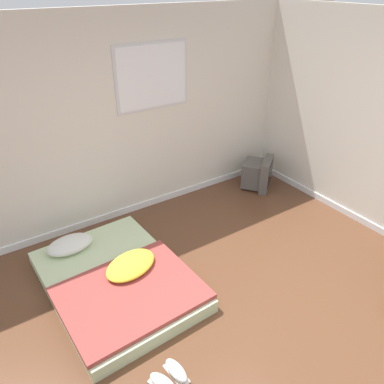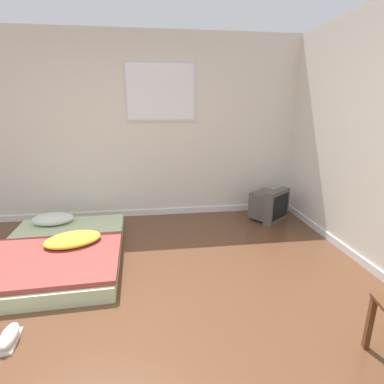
% 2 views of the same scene
% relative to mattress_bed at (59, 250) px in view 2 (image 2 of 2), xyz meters
% --- Properties ---
extents(ground_plane, '(20.00, 20.00, 0.00)m').
position_rel_mattress_bed_xyz_m(ground_plane, '(0.67, -1.33, -0.10)').
color(ground_plane, brown).
extents(wall_back, '(7.49, 0.08, 2.60)m').
position_rel_mattress_bed_xyz_m(wall_back, '(0.68, 1.29, 1.19)').
color(wall_back, silver).
rests_on(wall_back, ground_plane).
extents(mattress_bed, '(1.38, 1.88, 0.29)m').
position_rel_mattress_bed_xyz_m(mattress_bed, '(0.00, 0.00, 0.00)').
color(mattress_bed, beige).
rests_on(mattress_bed, ground_plane).
extents(crt_tv, '(0.60, 0.60, 0.48)m').
position_rel_mattress_bed_xyz_m(crt_tv, '(2.72, 0.81, 0.12)').
color(crt_tv, '#56514C').
rests_on(crt_tv, ground_plane).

